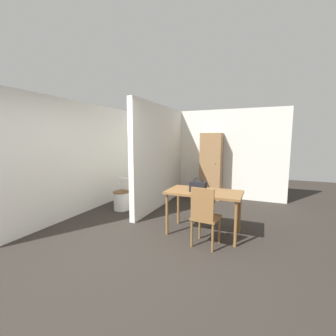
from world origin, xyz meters
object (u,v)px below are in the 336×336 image
dining_table (204,196)px  wooden_cabinet (211,166)px  toilet (123,196)px  wooden_chair (204,215)px  handbag (198,186)px

dining_table → wooden_cabinet: 2.49m
toilet → wooden_chair: bearing=-26.4°
handbag → wooden_cabinet: (-0.32, 2.51, 0.06)m
handbag → wooden_cabinet: size_ratio=0.15×
handbag → wooden_cabinet: 2.53m
dining_table → toilet: size_ratio=1.76×
wooden_cabinet → wooden_chair: bearing=-79.5°
wooden_chair → toilet: size_ratio=1.31×
handbag → wooden_cabinet: bearing=97.3°
dining_table → toilet: dining_table is taller
dining_table → wooden_chair: wooden_chair is taller
dining_table → wooden_cabinet: (-0.41, 2.45, 0.23)m
wooden_cabinet → dining_table: bearing=-80.5°
wooden_cabinet → handbag: bearing=-82.7°
dining_table → handbag: handbag is taller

